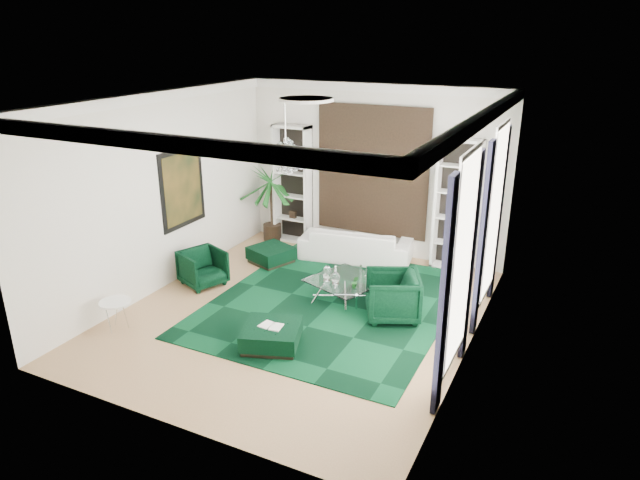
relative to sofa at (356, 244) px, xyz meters
The scene contains 30 objects.
floor 2.87m from the sofa, 87.92° to the right, with size 6.00×7.00×0.02m, color tan.
ceiling 4.48m from the sofa, 87.92° to the right, with size 6.00×7.00×0.02m, color white.
wall_back 1.68m from the sofa, 81.14° to the left, with size 6.00×0.02×3.80m, color silver.
wall_front 6.54m from the sofa, 89.07° to the right, with size 6.00×0.02×3.80m, color silver.
wall_left 4.35m from the sofa, 135.60° to the right, with size 0.02×7.00×3.80m, color silver.
wall_right 4.49m from the sofa, 42.44° to the right, with size 0.02×7.00×3.80m, color silver.
crown_molding 4.39m from the sofa, 87.92° to the right, with size 6.00×7.00×0.18m, color white, non-canonical shape.
ceiling_medallion 4.26m from the sofa, 87.68° to the right, with size 0.90×0.90×0.05m, color white.
tapestry 1.66m from the sofa, 80.43° to the left, with size 2.50×0.06×2.80m, color black.
shelving_left 2.17m from the sofa, 165.92° to the left, with size 0.90×0.38×2.80m, color white, non-canonical shape.
shelving_right 2.35m from the sofa, 12.71° to the left, with size 0.90×0.38×2.80m, color white, non-canonical shape.
painting 3.94m from the sofa, 141.91° to the right, with size 0.04×1.30×1.60m, color black.
window_near 5.10m from the sofa, 50.46° to the right, with size 0.03×1.10×2.90m, color white.
curtain_near_a 5.61m from the sofa, 55.96° to the right, with size 0.07×0.30×3.25m, color black.
curtain_near_b 4.45m from the sofa, 44.13° to the right, with size 0.07×0.30×3.25m, color black.
window_far 3.71m from the sofa, 23.53° to the right, with size 0.03×1.10×2.90m, color white.
curtain_far_a 3.94m from the sofa, 34.81° to the right, with size 0.07×0.30×3.25m, color black.
curtain_far_b 3.37m from the sofa, 10.50° to the right, with size 0.07×0.30×3.25m, color black.
rug 2.31m from the sofa, 78.36° to the right, with size 4.20×5.00×0.02m, color black.
sofa is the anchor object (origin of this frame).
armchair_left 3.43m from the sofa, 130.60° to the right, with size 0.78×0.80×0.73m, color black.
armchair_right 2.81m from the sofa, 54.15° to the right, with size 0.90×0.93×0.84m, color black.
coffee_table 2.08m from the sofa, 72.85° to the right, with size 1.18×1.18×0.41m, color white, non-canonical shape.
ottoman_side 1.90m from the sofa, 147.68° to the right, with size 0.81×0.81×0.36m, color black.
ottoman_front 4.08m from the sofa, 86.88° to the right, with size 0.90×0.90×0.36m, color black.
book 4.07m from the sofa, 86.88° to the right, with size 0.38×0.25×0.03m, color white.
side_table 5.33m from the sofa, 117.32° to the right, with size 0.53×0.53×0.51m, color white.
palm 2.49m from the sofa, behind, with size 1.49×1.49×2.39m, color #19591E, non-canonical shape.
chandelier 3.76m from the sofa, 93.12° to the right, with size 0.71×0.71×0.64m, color white, non-canonical shape.
table_plant 2.41m from the sofa, 67.86° to the right, with size 0.13×0.11×0.24m, color #19591E.
Camera 1 is at (4.39, -8.17, 4.84)m, focal length 32.00 mm.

